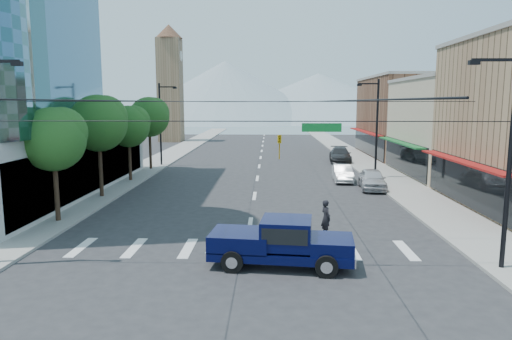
% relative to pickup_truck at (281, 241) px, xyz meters
% --- Properties ---
extents(ground, '(160.00, 160.00, 0.00)m').
position_rel_pickup_truck_xyz_m(ground, '(-1.59, 0.73, -1.09)').
color(ground, '#28282B').
rests_on(ground, ground).
extents(sidewalk_left, '(4.00, 120.00, 0.15)m').
position_rel_pickup_truck_xyz_m(sidewalk_left, '(-13.59, 40.73, -1.01)').
color(sidewalk_left, gray).
rests_on(sidewalk_left, ground).
extents(sidewalk_right, '(4.00, 120.00, 0.15)m').
position_rel_pickup_truck_xyz_m(sidewalk_right, '(10.41, 40.73, -1.01)').
color(sidewalk_right, gray).
rests_on(sidewalk_right, ground).
extents(shop_mid, '(12.00, 14.00, 9.00)m').
position_rel_pickup_truck_xyz_m(shop_mid, '(18.41, 24.73, 3.41)').
color(shop_mid, tan).
rests_on(shop_mid, ground).
extents(shop_far, '(12.00, 18.00, 10.00)m').
position_rel_pickup_truck_xyz_m(shop_far, '(18.41, 40.73, 3.91)').
color(shop_far, brown).
rests_on(shop_far, ground).
extents(clock_tower, '(4.80, 4.80, 20.40)m').
position_rel_pickup_truck_xyz_m(clock_tower, '(-18.09, 62.73, 9.56)').
color(clock_tower, '#8C6B4C').
rests_on(clock_tower, ground).
extents(mountain_left, '(80.00, 80.00, 22.00)m').
position_rel_pickup_truck_xyz_m(mountain_left, '(-16.59, 150.73, 9.91)').
color(mountain_left, gray).
rests_on(mountain_left, ground).
extents(mountain_right, '(90.00, 90.00, 18.00)m').
position_rel_pickup_truck_xyz_m(mountain_right, '(18.41, 160.73, 7.91)').
color(mountain_right, gray).
rests_on(mountain_right, ground).
extents(tree_near, '(3.65, 3.64, 6.71)m').
position_rel_pickup_truck_xyz_m(tree_near, '(-12.66, 6.83, 3.91)').
color(tree_near, black).
rests_on(tree_near, ground).
extents(tree_midnear, '(4.09, 4.09, 7.52)m').
position_rel_pickup_truck_xyz_m(tree_midnear, '(-12.66, 13.83, 4.51)').
color(tree_midnear, black).
rests_on(tree_midnear, ground).
extents(tree_midfar, '(3.65, 3.64, 6.71)m').
position_rel_pickup_truck_xyz_m(tree_midfar, '(-12.66, 20.83, 3.91)').
color(tree_midfar, black).
rests_on(tree_midfar, ground).
extents(tree_far, '(4.09, 4.09, 7.52)m').
position_rel_pickup_truck_xyz_m(tree_far, '(-12.66, 27.83, 4.51)').
color(tree_far, black).
rests_on(tree_far, ground).
extents(signal_rig, '(21.80, 0.20, 9.00)m').
position_rel_pickup_truck_xyz_m(signal_rig, '(-1.39, -0.27, 3.56)').
color(signal_rig, black).
rests_on(signal_rig, ground).
extents(lamp_pole_nw, '(2.00, 0.25, 9.00)m').
position_rel_pickup_truck_xyz_m(lamp_pole_nw, '(-12.25, 30.73, 3.85)').
color(lamp_pole_nw, black).
rests_on(lamp_pole_nw, ground).
extents(lamp_pole_ne, '(2.00, 0.25, 9.00)m').
position_rel_pickup_truck_xyz_m(lamp_pole_ne, '(9.08, 22.73, 3.85)').
color(lamp_pole_ne, black).
rests_on(lamp_pole_ne, ground).
extents(pickup_truck, '(6.36, 2.94, 2.09)m').
position_rel_pickup_truck_xyz_m(pickup_truck, '(0.00, 0.00, 0.00)').
color(pickup_truck, '#070A36').
rests_on(pickup_truck, ground).
extents(pedestrian, '(0.68, 0.82, 1.91)m').
position_rel_pickup_truck_xyz_m(pedestrian, '(2.49, 4.62, -0.13)').
color(pedestrian, black).
rests_on(pedestrian, ground).
extents(parked_car_near, '(2.40, 5.00, 1.65)m').
position_rel_pickup_truck_xyz_m(parked_car_near, '(7.81, 17.69, -0.26)').
color(parked_car_near, silver).
rests_on(parked_car_near, ground).
extents(parked_car_mid, '(1.78, 4.53, 1.47)m').
position_rel_pickup_truck_xyz_m(parked_car_mid, '(6.01, 21.29, -0.35)').
color(parked_car_mid, silver).
rests_on(parked_car_mid, ground).
extents(parked_car_far, '(2.98, 6.14, 1.72)m').
position_rel_pickup_truck_xyz_m(parked_car_far, '(7.81, 34.50, -0.23)').
color(parked_car_far, '#2C2C2E').
rests_on(parked_car_far, ground).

